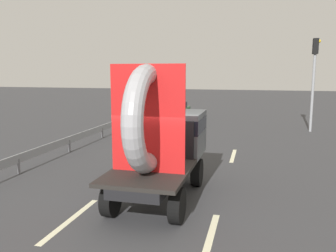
# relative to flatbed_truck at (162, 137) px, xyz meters

# --- Properties ---
(ground_plane) EXTENTS (120.00, 120.00, 0.00)m
(ground_plane) POSITION_rel_flatbed_truck_xyz_m (-0.04, -0.37, -1.72)
(ground_plane) COLOR #38383A
(flatbed_truck) EXTENTS (2.02, 4.68, 3.78)m
(flatbed_truck) POSITION_rel_flatbed_truck_xyz_m (0.00, 0.00, 0.00)
(flatbed_truck) COLOR black
(flatbed_truck) RESTS_ON ground_plane
(distant_sedan) EXTENTS (1.63, 3.81, 1.24)m
(distant_sedan) POSITION_rel_flatbed_truck_xyz_m (-3.43, 16.47, -1.06)
(distant_sedan) COLOR black
(distant_sedan) RESTS_ON ground_plane
(traffic_light) EXTENTS (0.42, 0.36, 5.49)m
(traffic_light) POSITION_rel_flatbed_truck_xyz_m (5.83, 12.64, 1.88)
(traffic_light) COLOR gray
(traffic_light) RESTS_ON ground_plane
(guardrail) EXTENTS (0.10, 13.82, 0.71)m
(guardrail) POSITION_rel_flatbed_truck_xyz_m (-5.49, 2.49, -1.20)
(guardrail) COLOR gray
(guardrail) RESTS_ON ground_plane
(lane_dash_left_near) EXTENTS (0.16, 2.67, 0.01)m
(lane_dash_left_near) POSITION_rel_flatbed_truck_xyz_m (-1.72, -2.26, -1.72)
(lane_dash_left_near) COLOR beige
(lane_dash_left_near) RESTS_ON ground_plane
(lane_dash_left_far) EXTENTS (0.16, 2.63, 0.01)m
(lane_dash_left_far) POSITION_rel_flatbed_truck_xyz_m (-1.72, 5.89, -1.72)
(lane_dash_left_far) COLOR beige
(lane_dash_left_far) RESTS_ON ground_plane
(lane_dash_right_near) EXTENTS (0.16, 2.31, 0.01)m
(lane_dash_right_near) POSITION_rel_flatbed_truck_xyz_m (1.72, -2.25, -1.72)
(lane_dash_right_near) COLOR beige
(lane_dash_right_near) RESTS_ON ground_plane
(lane_dash_right_far) EXTENTS (0.16, 2.36, 0.01)m
(lane_dash_right_far) POSITION_rel_flatbed_truck_xyz_m (1.72, 5.32, -1.72)
(lane_dash_right_far) COLOR beige
(lane_dash_right_far) RESTS_ON ground_plane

